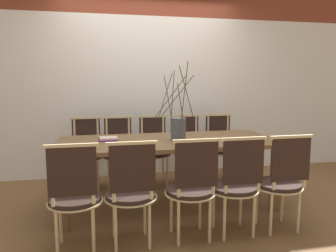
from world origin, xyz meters
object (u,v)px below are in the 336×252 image
object	(u,v)px
dining_table	(168,148)
vase_centerpiece	(178,128)
chair_near_center	(192,186)
book_stack	(108,139)
chair_far_center	(154,148)

from	to	relation	value
dining_table	vase_centerpiece	bearing A→B (deg)	-32.61
vase_centerpiece	chair_near_center	bearing A→B (deg)	-94.96
vase_centerpiece	book_stack	distance (m)	0.76
book_stack	chair_far_center	bearing A→B (deg)	48.28
dining_table	chair_near_center	bearing A→B (deg)	-87.81
dining_table	book_stack	distance (m)	0.65
chair_far_center	vase_centerpiece	distance (m)	0.96
chair_far_center	book_stack	world-z (taller)	chair_far_center
dining_table	chair_far_center	bearing A→B (deg)	90.82
vase_centerpiece	book_stack	world-z (taller)	vase_centerpiece
chair_near_center	book_stack	size ratio (longest dim) A/B	4.43
vase_centerpiece	dining_table	bearing A→B (deg)	147.39
chair_near_center	vase_centerpiece	world-z (taller)	vase_centerpiece
chair_far_center	book_stack	distance (m)	0.97
book_stack	dining_table	bearing A→B (deg)	-10.45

